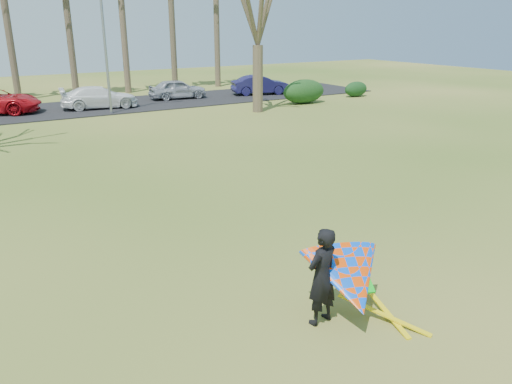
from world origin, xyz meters
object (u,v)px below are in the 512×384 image
kite_flyer (346,280)px  car_3 (99,97)px  car_4 (178,89)px  streetlight (107,37)px  car_5 (260,85)px

kite_flyer → car_3: bearing=84.1°
car_3 → kite_flyer: size_ratio=1.98×
car_4 → kite_flyer: bearing=167.9°
car_4 → kite_flyer: 29.25m
car_3 → kite_flyer: (-2.76, -26.63, 0.11)m
streetlight → car_5: streetlight is taller
car_4 → kite_flyer: size_ratio=1.70×
streetlight → car_5: (12.02, 2.36, -3.69)m
streetlight → car_4: (5.71, 3.51, -3.71)m
streetlight → car_5: size_ratio=1.85×
car_3 → car_5: size_ratio=1.09×
streetlight → kite_flyer: streetlight is taller
streetlight → kite_flyer: 24.86m
streetlight → car_4: streetlight is taller
car_3 → car_4: size_ratio=1.17×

